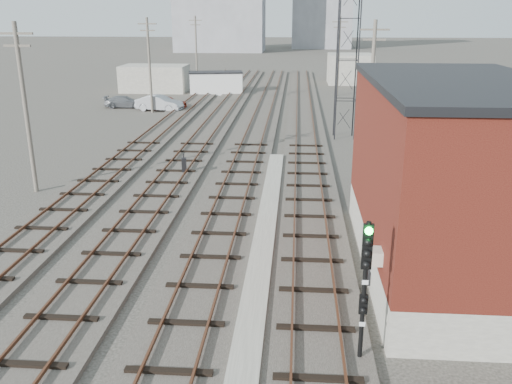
# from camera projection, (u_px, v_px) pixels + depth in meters

# --- Properties ---
(ground) EXTENTS (320.00, 320.00, 0.00)m
(ground) POSITION_uv_depth(u_px,v_px,m) (283.00, 93.00, 66.94)
(ground) COLOR #282621
(ground) RESTS_ON ground
(track_right) EXTENTS (3.20, 90.00, 0.39)m
(track_right) POSITION_uv_depth(u_px,v_px,m) (305.00, 126.00, 46.85)
(track_right) COLOR #332D28
(track_right) RESTS_ON ground
(track_mid_right) EXTENTS (3.20, 90.00, 0.39)m
(track_mid_right) POSITION_uv_depth(u_px,v_px,m) (259.00, 125.00, 47.14)
(track_mid_right) COLOR #332D28
(track_mid_right) RESTS_ON ground
(track_mid_left) EXTENTS (3.20, 90.00, 0.39)m
(track_mid_left) POSITION_uv_depth(u_px,v_px,m) (213.00, 124.00, 47.42)
(track_mid_left) COLOR #332D28
(track_mid_left) RESTS_ON ground
(track_left) EXTENTS (3.20, 90.00, 0.39)m
(track_left) POSITION_uv_depth(u_px,v_px,m) (168.00, 124.00, 47.71)
(track_left) COLOR #332D28
(track_left) RESTS_ON ground
(platform_curb) EXTENTS (0.90, 28.00, 0.26)m
(platform_curb) POSITION_uv_depth(u_px,v_px,m) (264.00, 239.00, 23.32)
(platform_curb) COLOR gray
(platform_curb) RESTS_ON ground
(brick_building) EXTENTS (6.54, 12.20, 7.22)m
(brick_building) POSITION_uv_depth(u_px,v_px,m) (452.00, 178.00, 19.83)
(brick_building) COLOR gray
(brick_building) RESTS_ON ground
(lattice_tower) EXTENTS (1.60, 1.60, 15.00)m
(lattice_tower) POSITION_uv_depth(u_px,v_px,m) (348.00, 39.00, 40.52)
(lattice_tower) COLOR black
(lattice_tower) RESTS_ON ground
(utility_pole_left_a) EXTENTS (1.80, 0.24, 9.00)m
(utility_pole_left_a) POSITION_uv_depth(u_px,v_px,m) (25.00, 105.00, 28.46)
(utility_pole_left_a) COLOR #595147
(utility_pole_left_a) RESTS_ON ground
(utility_pole_left_b) EXTENTS (1.80, 0.24, 9.00)m
(utility_pole_left_b) POSITION_uv_depth(u_px,v_px,m) (149.00, 63.00, 52.12)
(utility_pole_left_b) COLOR #595147
(utility_pole_left_b) RESTS_ON ground
(utility_pole_left_c) EXTENTS (1.80, 0.24, 9.00)m
(utility_pole_left_c) POSITION_uv_depth(u_px,v_px,m) (196.00, 47.00, 75.78)
(utility_pole_left_c) COLOR #595147
(utility_pole_left_c) RESTS_ON ground
(utility_pole_right_a) EXTENTS (1.80, 0.24, 9.00)m
(utility_pole_right_a) POSITION_uv_depth(u_px,v_px,m) (371.00, 88.00, 34.68)
(utility_pole_right_a) COLOR #595147
(utility_pole_right_a) RESTS_ON ground
(utility_pole_right_b) EXTENTS (1.80, 0.24, 9.00)m
(utility_pole_right_b) POSITION_uv_depth(u_px,v_px,m) (339.00, 54.00, 63.07)
(utility_pole_right_b) COLOR #595147
(utility_pole_right_b) RESTS_ON ground
(shed_left) EXTENTS (8.00, 5.00, 3.20)m
(shed_left) POSITION_uv_depth(u_px,v_px,m) (155.00, 78.00, 67.58)
(shed_left) COLOR gray
(shed_left) RESTS_ON ground
(shed_right) EXTENTS (6.00, 6.00, 4.00)m
(shed_right) POSITION_uv_depth(u_px,v_px,m) (350.00, 69.00, 75.13)
(shed_right) COLOR gray
(shed_right) RESTS_ON ground
(signal_mast) EXTENTS (0.40, 0.42, 4.27)m
(signal_mast) POSITION_uv_depth(u_px,v_px,m) (365.00, 282.00, 14.48)
(signal_mast) COLOR gray
(signal_mast) RESTS_ON ground
(switch_stand) EXTENTS (0.35, 0.35, 1.25)m
(switch_stand) POSITION_uv_depth(u_px,v_px,m) (184.00, 165.00, 32.82)
(switch_stand) COLOR black
(switch_stand) RESTS_ON ground
(site_trailer) EXTENTS (6.80, 3.89, 2.70)m
(site_trailer) POSITION_uv_depth(u_px,v_px,m) (216.00, 83.00, 65.17)
(site_trailer) COLOR silver
(site_trailer) RESTS_ON ground
(car_red) EXTENTS (4.15, 1.79, 1.40)m
(car_red) POSITION_uv_depth(u_px,v_px,m) (167.00, 103.00, 55.12)
(car_red) COLOR maroon
(car_red) RESTS_ON ground
(car_silver) EXTENTS (4.97, 2.53, 1.56)m
(car_silver) POSITION_uv_depth(u_px,v_px,m) (159.00, 103.00, 54.27)
(car_silver) COLOR #A5A7AD
(car_silver) RESTS_ON ground
(car_grey) EXTENTS (4.26, 1.98, 1.21)m
(car_grey) POSITION_uv_depth(u_px,v_px,m) (125.00, 102.00, 56.19)
(car_grey) COLOR slate
(car_grey) RESTS_ON ground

